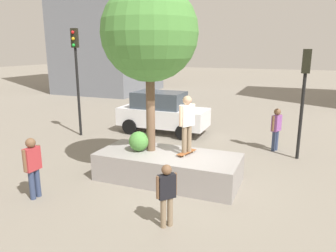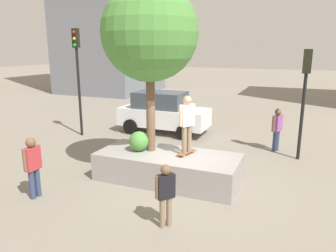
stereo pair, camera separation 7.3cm
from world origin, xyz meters
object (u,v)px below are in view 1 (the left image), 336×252
Objects in this scene: police_car at (162,112)px; skateboarder at (187,120)px; traffic_light_corner at (304,85)px; passerby_with_bag at (33,164)px; planter_ledge at (168,167)px; pedestrian_crossing at (276,127)px; plaza_tree at (150,33)px; skateboard at (187,152)px; bystander_watching at (167,191)px; traffic_light_median at (76,65)px.

skateboarder is at bearing -59.66° from police_car.
traffic_light_corner is (3.25, 3.56, 0.83)m from skateboarder.
traffic_light_corner is at bearing 43.00° from passerby_with_bag.
pedestrian_crossing is (2.93, 4.45, 0.58)m from planter_ledge.
passerby_with_bag is at bearing -130.53° from plaza_tree.
police_car is at bearing 120.34° from skateboard.
traffic_light_corner is (4.45, 3.60, -1.73)m from plaza_tree.
skateboarder is (0.55, 0.19, 1.53)m from planter_ledge.
traffic_light_corner is 2.34× the size of passerby_with_bag.
traffic_light_corner is at bearing -38.68° from pedestrian_crossing.
passerby_with_bag is at bearing -130.05° from pedestrian_crossing.
pedestrian_crossing is 1.14× the size of bystander_watching.
plaza_tree is 1.18× the size of police_car.
plaza_tree reaches higher than traffic_light_median.
skateboarder reaches higher than planter_ledge.
traffic_light_corner reaches higher than skateboard.
bystander_watching is (3.53, -8.00, -0.14)m from police_car.
traffic_light_median is 2.83× the size of pedestrian_crossing.
traffic_light_median is 7.11m from passerby_with_bag.
plaza_tree is (-0.65, 0.14, 4.09)m from planter_ledge.
plaza_tree reaches higher than planter_ledge.
pedestrian_crossing is (-0.88, 0.70, -1.79)m from traffic_light_corner.
plaza_tree reaches higher than traffic_light_corner.
bystander_watching reaches higher than planter_ledge.
bystander_watching is at bearing -80.52° from skateboarder.
bystander_watching is at bearing -40.80° from traffic_light_median.
planter_ledge is 0.90× the size of traffic_light_median.
traffic_light_median reaches higher than pedestrian_crossing.
passerby_with_bag is at bearing 179.94° from bystander_watching.
planter_ledge is 4.15m from plaza_tree.
passerby_with_bag is at bearing -141.93° from skateboarder.
plaza_tree is at bearing 121.47° from bystander_watching.
traffic_light_median is (-9.76, -0.31, 0.56)m from traffic_light_corner.
bystander_watching is (1.66, -2.72, -3.64)m from plaza_tree.
police_car is (-1.86, 5.28, -3.50)m from plaza_tree.
skateboarder is at bearing 18.73° from planter_ledge.
planter_ledge is 6.01m from police_car.
planter_ledge is 7.47m from traffic_light_median.
skateboarder reaches higher than pedestrian_crossing.
skateboard is 0.20× the size of traffic_light_corner.
plaza_tree is 2.95× the size of passerby_with_bag.
skateboard is 0.47× the size of pedestrian_crossing.
police_car is at bearing 120.34° from skateboarder.
traffic_light_corner is 9.78m from traffic_light_median.
pedestrian_crossing is 7.28m from bystander_watching.
skateboard is 7.67m from traffic_light_median.
pedestrian_crossing is (8.88, 1.01, -2.35)m from traffic_light_median.
plaza_tree is 6.60m from police_car.
pedestrian_crossing is (3.58, 4.30, -3.51)m from plaza_tree.
planter_ledge is at bearing -65.12° from police_car.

